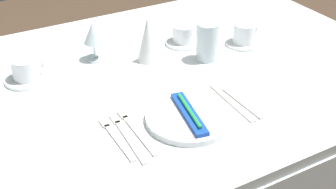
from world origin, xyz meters
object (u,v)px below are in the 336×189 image
Objects in this scene: spoon_soup at (233,96)px; coffee_cup_left at (184,33)px; dinner_knife at (232,103)px; coffee_cup_right at (25,69)px; wine_glass_left at (93,35)px; drink_tumbler at (207,44)px; coffee_cup_far at (244,33)px; fork_inner at (126,136)px; fork_outer at (135,130)px; dinner_plate at (189,118)px; toothbrush_package at (189,113)px; fork_salad at (115,137)px; napkin_folded at (148,39)px.

coffee_cup_left is at bearing 81.58° from spoon_soup.
dinner_knife is 2.15× the size of coffee_cup_right.
dinner_knife is 2.16× the size of coffee_cup_left.
wine_glass_left is 0.39m from drink_tumbler.
coffee_cup_right is at bearing 170.65° from coffee_cup_far.
coffee_cup_right is (-0.58, 0.01, 0.00)m from coffee_cup_left.
fork_inner is 0.68m from coffee_cup_far.
coffee_cup_far is at bearing 26.11° from fork_outer.
dinner_plate is at bearing -143.57° from coffee_cup_far.
toothbrush_package reaches higher than fork_salad.
spoon_soup is (0.03, 0.03, 0.00)m from dinner_knife.
fork_outer is at bearing 168.19° from toothbrush_package.
drink_tumbler is (-0.18, -0.03, 0.01)m from coffee_cup_far.
coffee_cup_far is (0.27, 0.31, 0.04)m from dinner_knife.
toothbrush_package is 0.38m from drink_tumbler.
coffee_cup_far is (0.58, 0.28, 0.04)m from fork_outer.
dinner_plate is 1.84× the size of drink_tumbler.
dinner_knife is 0.29m from drink_tumbler.
fork_inner is 0.37m from spoon_soup.
fork_outer is 1.42× the size of napkin_folded.
wine_glass_left reaches higher than coffee_cup_far.
wine_glass_left is at bearing 7.46° from coffee_cup_right.
drink_tumbler is at bearing -14.92° from coffee_cup_right.
fork_salad is at bearing -138.43° from coffee_cup_left.
napkin_folded is (-0.12, 0.33, 0.08)m from spoon_soup.
drink_tumbler is at bearing -25.90° from napkin_folded.
spoon_soup reaches higher than fork_salad.
coffee_cup_far is 0.75× the size of wine_glass_left.
toothbrush_package is 0.93× the size of fork_inner.
coffee_cup_right is at bearing 178.76° from coffee_cup_left.
fork_salad is at bearing 172.35° from toothbrush_package.
fork_salad is at bearing -150.59° from drink_tumbler.
wine_glass_left is at bearing 82.50° from fork_outer.
toothbrush_package is 0.16m from dinner_knife.
dinner_plate is 1.06× the size of fork_inner.
coffee_cup_far is (0.25, 0.28, 0.04)m from spoon_soup.
fork_outer is 1.67× the size of wine_glass_left.
dinner_plate is 1.19× the size of fork_salad.
coffee_cup_right is at bearing 142.26° from spoon_soup.
wine_glass_left is 0.19m from napkin_folded.
wine_glass_left is (-0.27, 0.43, 0.09)m from spoon_soup.
fork_salad is (-0.21, 0.03, -0.01)m from dinner_plate.
toothbrush_package is at bearing -130.57° from drink_tumbler.
fork_inner is 0.51m from drink_tumbler.
wine_glass_left is at bearing 118.31° from dinner_knife.
coffee_cup_right reaches higher than fork_inner.
coffee_cup_left is 0.14m from drink_tumbler.
fork_inner is at bearing -69.98° from coffee_cup_right.
dinner_knife is 0.41m from coffee_cup_far.
coffee_cup_left is 1.02× the size of coffee_cup_far.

